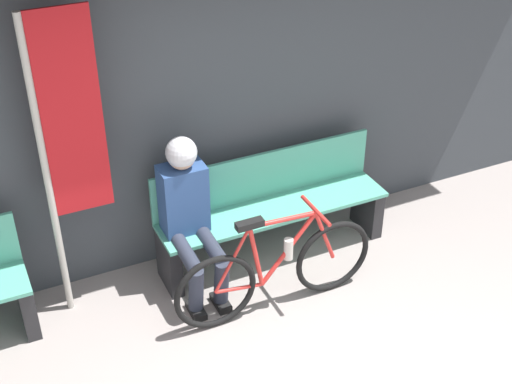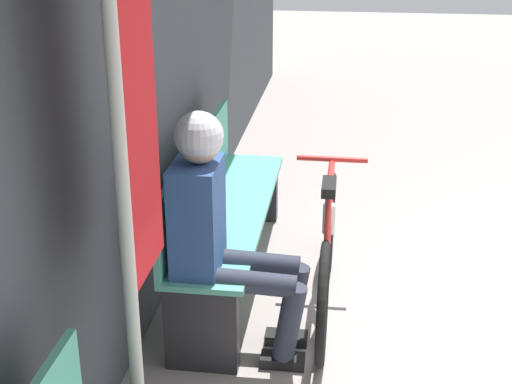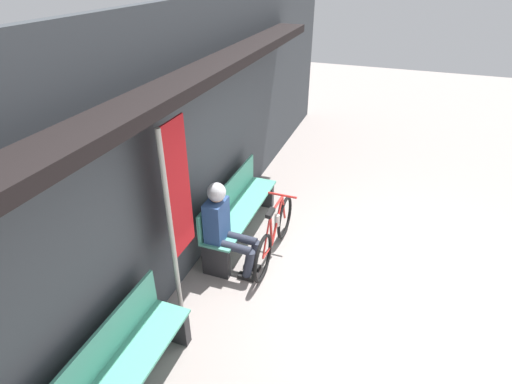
{
  "view_description": "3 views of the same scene",
  "coord_description": "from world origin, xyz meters",
  "views": [
    {
      "loc": [
        -1.64,
        -2.01,
        3.64
      ],
      "look_at": [
        0.18,
        1.86,
        0.89
      ],
      "focal_mm": 50.0,
      "sensor_mm": 36.0,
      "label": 1
    },
    {
      "loc": [
        -3.29,
        1.53,
        2.14
      ],
      "look_at": [
        0.39,
        2.02,
        0.62
      ],
      "focal_mm": 50.0,
      "sensor_mm": 36.0,
      "label": 2
    },
    {
      "loc": [
        -3.92,
        0.36,
        3.54
      ],
      "look_at": [
        0.33,
        1.9,
        0.89
      ],
      "focal_mm": 28.0,
      "sensor_mm": 36.0,
      "label": 3
    }
  ],
  "objects": [
    {
      "name": "park_bench_near",
      "position": [
        0.49,
        2.23,
        0.42
      ],
      "size": [
        1.89,
        0.42,
        0.87
      ],
      "color": "#51A88E",
      "rests_on": "ground_plane"
    },
    {
      "name": "banner_pole",
      "position": [
        -1.03,
        2.25,
        1.42
      ],
      "size": [
        0.45,
        0.05,
        2.28
      ],
      "color": "#B7B2A8",
      "rests_on": "ground_plane"
    },
    {
      "name": "bicycle",
      "position": [
        0.22,
        1.6,
        0.35
      ],
      "size": [
        1.58,
        0.4,
        0.85
      ],
      "color": "black",
      "rests_on": "ground_plane"
    },
    {
      "name": "storefront_wall",
      "position": [
        0.0,
        2.58,
        1.66
      ],
      "size": [
        12.0,
        0.56,
        3.2
      ],
      "color": "#3D4247",
      "rests_on": "ground_plane"
    },
    {
      "name": "person_seated",
      "position": [
        -0.25,
        2.11,
        0.72
      ],
      "size": [
        0.34,
        0.65,
        1.26
      ],
      "color": "#2D3342",
      "rests_on": "ground_plane"
    }
  ]
}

